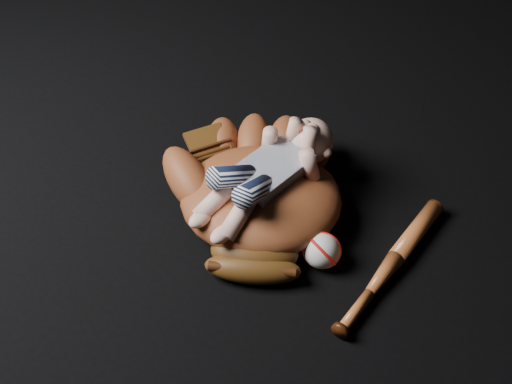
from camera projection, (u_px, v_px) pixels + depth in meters
baseball_glove at (261, 192)px, 1.42m from camera, size 0.62×0.65×0.16m
newborn_baby at (262, 174)px, 1.38m from camera, size 0.26×0.42×0.16m
baseball_bat at (391, 265)px, 1.35m from camera, size 0.08×0.42×0.04m
baseball at (322, 251)px, 1.35m from camera, size 0.09×0.09×0.08m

